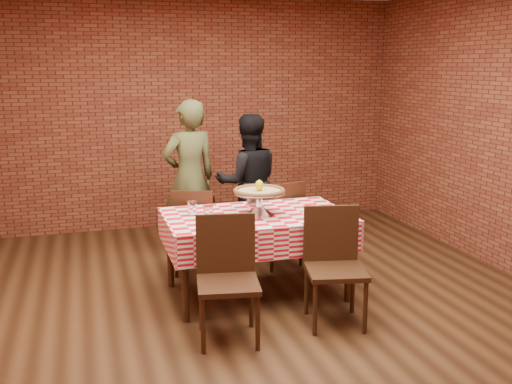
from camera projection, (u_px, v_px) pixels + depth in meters
The scene contains 19 objects.
ground at pixel (254, 315), 4.90m from camera, with size 6.00×6.00×0.00m, color black.
back_wall at pixel (187, 114), 7.39m from camera, with size 5.50×5.50×0.00m, color maroon.
table at pixel (256, 255), 5.28m from camera, with size 1.61×0.97×0.75m, color #361C0F.
tablecloth at pixel (256, 229), 5.23m from camera, with size 1.65×1.00×0.28m, color red, non-canonical shape.
pizza_stand at pixel (259, 204), 5.15m from camera, with size 0.47×0.47×0.21m, color silver, non-canonical shape.
pizza at pixel (259, 191), 5.12m from camera, with size 0.46×0.46×0.03m, color #C7BA8F.
lemon at pixel (259, 185), 5.11m from camera, with size 0.07×0.07×0.09m, color yellow.
water_glass_left at pixel (209, 214), 4.95m from camera, with size 0.08×0.08×0.13m, color white.
water_glass_right at pixel (192, 208), 5.14m from camera, with size 0.08×0.08×0.13m, color white.
side_plate at pixel (310, 211), 5.27m from camera, with size 0.15×0.15×0.01m, color white.
sweetener_packet_a at pixel (328, 215), 5.17m from camera, with size 0.05×0.04×0.01m, color white.
sweetener_packet_b at pixel (325, 213), 5.22m from camera, with size 0.05×0.04×0.01m, color white.
condiment_caddy at pixel (252, 198), 5.47m from camera, with size 0.11×0.09×0.15m, color silver.
chair_near_left at pixel (228, 282), 4.37m from camera, with size 0.46×0.46×0.94m, color #361C0F, non-canonical shape.
chair_near_right at pixel (336, 269), 4.64m from camera, with size 0.46×0.46×0.94m, color #361C0F, non-canonical shape.
chair_far_left at pixel (195, 230), 5.84m from camera, with size 0.40×0.40×0.88m, color #361C0F, non-canonical shape.
chair_far_right at pixel (277, 222), 6.07m from camera, with size 0.43×0.43×0.91m, color #361C0F, non-canonical shape.
diner_olive at pixel (189, 178), 6.38m from camera, with size 0.62×0.41×1.70m, color #4D4E2A.
diner_black at pixel (248, 182), 6.55m from camera, with size 0.75×0.58×1.54m, color black.
Camera 1 is at (-1.29, -4.37, 2.07)m, focal length 40.84 mm.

